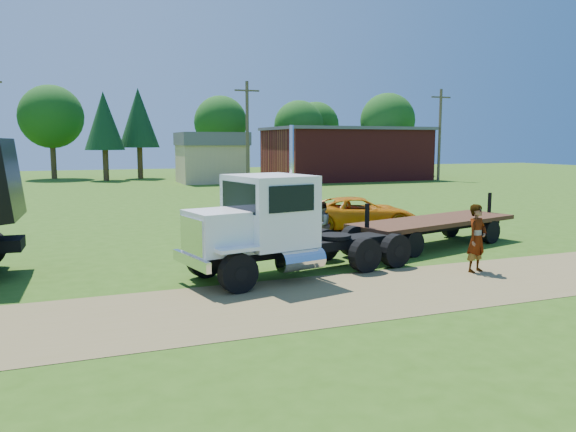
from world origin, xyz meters
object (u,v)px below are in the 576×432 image
object	(u,v)px
white_semi_tractor	(272,226)
flatbed_trailer	(434,225)
orange_pickup	(359,213)
spectator_a	(477,238)

from	to	relation	value
white_semi_tractor	flatbed_trailer	world-z (taller)	white_semi_tractor
white_semi_tractor	flatbed_trailer	distance (m)	7.54
orange_pickup	spectator_a	size ratio (longest dim) A/B	2.54
orange_pickup	flatbed_trailer	bearing A→B (deg)	-159.31
orange_pickup	white_semi_tractor	bearing A→B (deg)	149.82
orange_pickup	spectator_a	bearing A→B (deg)	-171.93
white_semi_tractor	orange_pickup	bearing A→B (deg)	35.02
white_semi_tractor	orange_pickup	world-z (taller)	white_semi_tractor
orange_pickup	spectator_a	xyz separation A→B (m)	(-0.72, -8.53, 0.29)
spectator_a	flatbed_trailer	bearing A→B (deg)	53.20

